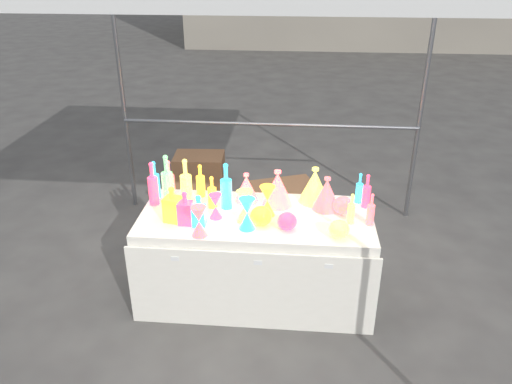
# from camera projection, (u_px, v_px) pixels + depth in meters

# --- Properties ---
(ground) EXTENTS (80.00, 80.00, 0.00)m
(ground) POSITION_uv_depth(u_px,v_px,m) (256.00, 293.00, 4.19)
(ground) COLOR #605E59
(ground) RESTS_ON ground
(display_table) EXTENTS (1.84, 0.83, 0.75)m
(display_table) POSITION_uv_depth(u_px,v_px,m) (256.00, 257.00, 4.02)
(display_table) COLOR white
(display_table) RESTS_ON ground
(cardboard_box_closed) EXTENTS (0.60, 0.45, 0.42)m
(cardboard_box_closed) POSITION_uv_depth(u_px,v_px,m) (199.00, 172.00, 5.95)
(cardboard_box_closed) COLOR #9C6A46
(cardboard_box_closed) RESTS_ON ground
(cardboard_box_flat) EXTENTS (0.90, 0.78, 0.07)m
(cardboard_box_flat) POSITION_uv_depth(u_px,v_px,m) (284.00, 189.00, 5.94)
(cardboard_box_flat) COLOR #9C6A46
(cardboard_box_flat) RESTS_ON ground
(bottle_0) EXTENTS (0.09, 0.09, 0.28)m
(bottle_0) POSITION_uv_depth(u_px,v_px,m) (200.00, 180.00, 4.10)
(bottle_0) COLOR red
(bottle_0) RESTS_ON display_table
(bottle_1) EXTENTS (0.10, 0.10, 0.32)m
(bottle_1) POSITION_uv_depth(u_px,v_px,m) (155.00, 180.00, 4.07)
(bottle_1) COLOR #1F961B
(bottle_1) RESTS_ON display_table
(bottle_2) EXTENTS (0.10, 0.10, 0.36)m
(bottle_2) POSITION_uv_depth(u_px,v_px,m) (153.00, 183.00, 3.95)
(bottle_2) COLOR #FF541A
(bottle_2) RESTS_ON display_table
(bottle_3) EXTENTS (0.11, 0.11, 0.35)m
(bottle_3) POSITION_uv_depth(u_px,v_px,m) (169.00, 180.00, 4.02)
(bottle_3) COLOR #2921C3
(bottle_3) RESTS_ON display_table
(bottle_4) EXTENTS (0.11, 0.11, 0.39)m
(bottle_4) POSITION_uv_depth(u_px,v_px,m) (186.00, 182.00, 3.96)
(bottle_4) COLOR #126271
(bottle_4) RESTS_ON display_table
(bottle_5) EXTENTS (0.10, 0.10, 0.42)m
(bottle_5) POSITION_uv_depth(u_px,v_px,m) (167.00, 179.00, 3.96)
(bottle_5) COLOR #A52192
(bottle_5) RESTS_ON display_table
(bottle_6) EXTENTS (0.08, 0.08, 0.27)m
(bottle_6) POSITION_uv_depth(u_px,v_px,m) (212.00, 192.00, 3.92)
(bottle_6) COLOR red
(bottle_6) RESTS_ON display_table
(bottle_7) EXTENTS (0.09, 0.09, 0.38)m
(bottle_7) POSITION_uv_depth(u_px,v_px,m) (226.00, 186.00, 3.89)
(bottle_7) COLOR #1F961B
(bottle_7) RESTS_ON display_table
(decanter_0) EXTENTS (0.14, 0.14, 0.28)m
(decanter_0) POSITION_uv_depth(u_px,v_px,m) (172.00, 204.00, 3.72)
(decanter_0) COLOR red
(decanter_0) RESTS_ON display_table
(decanter_1) EXTENTS (0.11, 0.11, 0.26)m
(decanter_1) POSITION_uv_depth(u_px,v_px,m) (185.00, 207.00, 3.69)
(decanter_1) COLOR #FF541A
(decanter_1) RESTS_ON display_table
(decanter_2) EXTENTS (0.10, 0.10, 0.25)m
(decanter_2) POSITION_uv_depth(u_px,v_px,m) (199.00, 210.00, 3.67)
(decanter_2) COLOR #1F961B
(decanter_2) RESTS_ON display_table
(hourglass_0) EXTENTS (0.11, 0.11, 0.20)m
(hourglass_0) POSITION_uv_depth(u_px,v_px,m) (216.00, 206.00, 3.78)
(hourglass_0) COLOR #FF541A
(hourglass_0) RESTS_ON display_table
(hourglass_1) EXTENTS (0.14, 0.14, 0.23)m
(hourglass_1) POSITION_uv_depth(u_px,v_px,m) (199.00, 221.00, 3.54)
(hourglass_1) COLOR #2921C3
(hourglass_1) RESTS_ON display_table
(hourglass_2) EXTENTS (0.16, 0.16, 0.25)m
(hourglass_2) POSITION_uv_depth(u_px,v_px,m) (245.00, 206.00, 3.73)
(hourglass_2) COLOR #126271
(hourglass_2) RESTS_ON display_table
(hourglass_3) EXTENTS (0.11, 0.11, 0.20)m
(hourglass_3) POSITION_uv_depth(u_px,v_px,m) (247.00, 212.00, 3.70)
(hourglass_3) COLOR #A52192
(hourglass_3) RESTS_ON display_table
(hourglass_4) EXTENTS (0.15, 0.15, 0.24)m
(hourglass_4) POSITION_uv_depth(u_px,v_px,m) (267.00, 201.00, 3.82)
(hourglass_4) COLOR red
(hourglass_4) RESTS_ON display_table
(hourglass_5) EXTENTS (0.16, 0.16, 0.25)m
(hourglass_5) POSITION_uv_depth(u_px,v_px,m) (247.00, 214.00, 3.63)
(hourglass_5) COLOR #1F961B
(hourglass_5) RESTS_ON display_table
(globe_0) EXTENTS (0.21, 0.21, 0.13)m
(globe_0) POSITION_uv_depth(u_px,v_px,m) (261.00, 217.00, 3.70)
(globe_0) COLOR red
(globe_0) RESTS_ON display_table
(globe_1) EXTENTS (0.18, 0.18, 0.12)m
(globe_1) POSITION_uv_depth(u_px,v_px,m) (339.00, 230.00, 3.54)
(globe_1) COLOR #126271
(globe_1) RESTS_ON display_table
(globe_2) EXTENTS (0.18, 0.18, 0.12)m
(globe_2) POSITION_uv_depth(u_px,v_px,m) (287.00, 222.00, 3.64)
(globe_2) COLOR #FF541A
(globe_2) RESTS_ON display_table
(globe_3) EXTENTS (0.20, 0.20, 0.12)m
(globe_3) POSITION_uv_depth(u_px,v_px,m) (343.00, 206.00, 3.86)
(globe_3) COLOR #2921C3
(globe_3) RESTS_ON display_table
(lampshade_0) EXTENTS (0.30, 0.30, 0.30)m
(lampshade_0) POSITION_uv_depth(u_px,v_px,m) (277.00, 188.00, 3.96)
(lampshade_0) COLOR yellow
(lampshade_0) RESTS_ON display_table
(lampshade_1) EXTENTS (0.22, 0.22, 0.24)m
(lampshade_1) POSITION_uv_depth(u_px,v_px,m) (246.00, 187.00, 4.04)
(lampshade_1) COLOR yellow
(lampshade_1) RESTS_ON display_table
(lampshade_2) EXTENTS (0.25, 0.25, 0.27)m
(lampshade_2) POSITION_uv_depth(u_px,v_px,m) (327.00, 193.00, 3.91)
(lampshade_2) COLOR #2921C3
(lampshade_2) RESTS_ON display_table
(lampshade_3) EXTENTS (0.26, 0.26, 0.29)m
(lampshade_3) POSITION_uv_depth(u_px,v_px,m) (315.00, 185.00, 4.01)
(lampshade_3) COLOR #126271
(lampshade_3) RESTS_ON display_table
(bottle_8) EXTENTS (0.07, 0.07, 0.26)m
(bottle_8) POSITION_uv_depth(u_px,v_px,m) (359.00, 188.00, 4.00)
(bottle_8) COLOR #1F961B
(bottle_8) RESTS_ON display_table
(bottle_9) EXTENTS (0.08, 0.08, 0.28)m
(bottle_9) POSITION_uv_depth(u_px,v_px,m) (367.00, 191.00, 3.92)
(bottle_9) COLOR #FF541A
(bottle_9) RESTS_ON display_table
(bottle_10) EXTENTS (0.07, 0.07, 0.26)m
(bottle_10) POSITION_uv_depth(u_px,v_px,m) (371.00, 209.00, 3.67)
(bottle_10) COLOR #2921C3
(bottle_10) RESTS_ON display_table
(bottle_11) EXTENTS (0.07, 0.07, 0.24)m
(bottle_11) POSITION_uv_depth(u_px,v_px,m) (352.00, 209.00, 3.70)
(bottle_11) COLOR #126271
(bottle_11) RESTS_ON display_table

